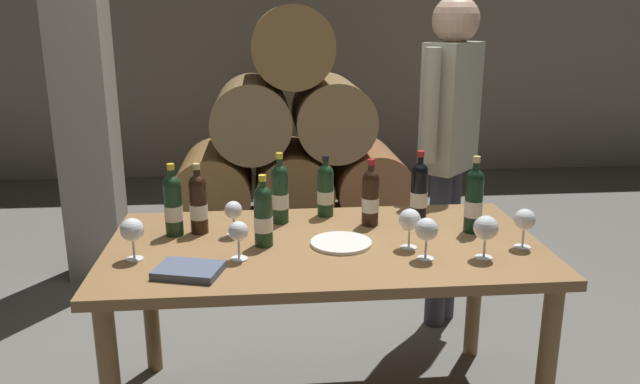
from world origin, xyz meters
TOP-DOWN VIEW (x-y plane):
  - cellar_back_wall at (0.00, 4.20)m, footprint 10.00×0.24m
  - barrel_stack at (0.00, 2.60)m, footprint 1.86×0.90m
  - stone_pillar at (-1.30, 1.60)m, footprint 0.32×0.32m
  - dining_table at (0.00, 0.00)m, footprint 1.70×0.90m
  - wine_bottle_0 at (-0.17, 0.27)m, footprint 0.07×0.07m
  - wine_bottle_1 at (0.21, 0.20)m, footprint 0.07×0.07m
  - wine_bottle_2 at (0.43, 0.23)m, footprint 0.07×0.07m
  - wine_bottle_3 at (-0.50, 0.16)m, footprint 0.07×0.07m
  - wine_bottle_4 at (-0.60, 0.15)m, footprint 0.07×0.07m
  - wine_bottle_5 at (0.62, 0.07)m, footprint 0.07×0.07m
  - wine_bottle_6 at (-0.24, -0.01)m, footprint 0.07×0.07m
  - wine_bottle_7 at (0.04, 0.34)m, footprint 0.07×0.07m
  - wine_glass_0 at (-0.71, -0.11)m, footprint 0.09×0.09m
  - wine_glass_1 at (-0.36, 0.11)m, footprint 0.07×0.07m
  - wine_glass_2 at (0.75, -0.13)m, footprint 0.08×0.08m
  - wine_glass_3 at (0.35, -0.21)m, footprint 0.09×0.09m
  - wine_glass_4 at (0.57, -0.22)m, footprint 0.09×0.09m
  - wine_glass_5 at (-0.33, -0.15)m, footprint 0.07×0.07m
  - wine_glass_6 at (0.32, -0.09)m, footprint 0.08×0.08m
  - tasting_notebook at (-0.50, -0.27)m, footprint 0.26×0.21m
  - serving_plate at (0.06, -0.03)m, footprint 0.24×0.24m
  - sommelier_presenting at (0.71, 0.75)m, footprint 0.36×0.38m

SIDE VIEW (x-z plane):
  - barrel_stack at x=0.00m, z-range -0.18..1.51m
  - dining_table at x=0.00m, z-range 0.29..1.05m
  - serving_plate at x=0.06m, z-range 0.76..0.77m
  - tasting_notebook at x=-0.50m, z-range 0.76..0.79m
  - wine_glass_1 at x=-0.36m, z-range 0.79..0.94m
  - wine_glass_5 at x=-0.33m, z-range 0.79..0.94m
  - wine_glass_2 at x=0.75m, z-range 0.79..0.95m
  - wine_glass_6 at x=0.32m, z-range 0.79..0.95m
  - wine_glass_3 at x=0.35m, z-range 0.79..0.95m
  - wine_glass_0 at x=-0.71m, z-range 0.79..0.95m
  - wine_glass_4 at x=0.57m, z-range 0.79..0.96m
  - wine_bottle_7 at x=0.04m, z-range 0.74..1.02m
  - wine_bottle_6 at x=-0.24m, z-range 0.74..1.03m
  - wine_bottle_1 at x=0.21m, z-range 0.74..1.03m
  - wine_bottle_3 at x=-0.50m, z-range 0.74..1.03m
  - wine_bottle_4 at x=-0.60m, z-range 0.74..1.04m
  - wine_bottle_0 at x=-0.17m, z-range 0.74..1.05m
  - wine_bottle_2 at x=0.43m, z-range 0.74..1.05m
  - wine_bottle_5 at x=0.62m, z-range 0.74..1.06m
  - sommelier_presenting at x=0.71m, z-range 0.19..1.90m
  - stone_pillar at x=-1.30m, z-range 0.00..2.60m
  - cellar_back_wall at x=0.00m, z-range 0.00..2.80m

